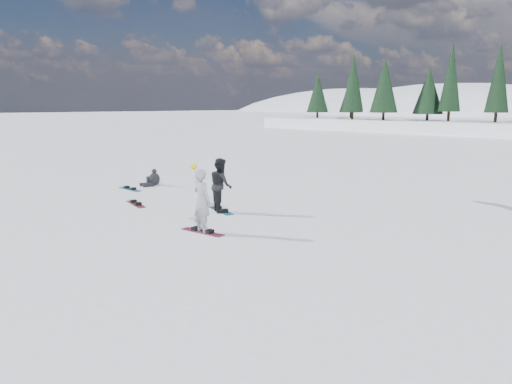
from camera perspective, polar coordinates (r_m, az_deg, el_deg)
ground at (r=16.46m, az=-6.65°, el=-3.03°), size 420.00×420.00×0.00m
snowboarder_woman at (r=14.47m, az=-6.21°, el=-1.01°), size 0.72×0.50×2.02m
snowboarder_man at (r=17.31m, az=-4.04°, el=0.82°), size 1.13×1.04×1.87m
seated_rider at (r=23.36m, az=-11.63°, el=1.45°), size 0.66×0.97×0.77m
gear_bag at (r=24.10m, az=-12.01°, el=1.34°), size 0.53×0.46×0.30m
snowboard_woman at (r=14.67m, az=-6.13°, el=-4.58°), size 1.52×0.49×0.03m
snowboard_man at (r=17.48m, az=-4.00°, el=-2.16°), size 1.52×0.68×0.03m
snowboard_loose_b at (r=19.13m, az=-13.58°, el=-1.36°), size 1.52×0.62×0.03m
snowboard_loose_c at (r=22.52m, az=-14.22°, el=0.31°), size 1.50×0.30×0.03m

